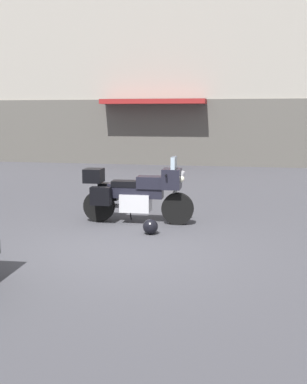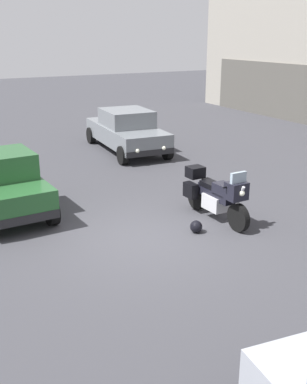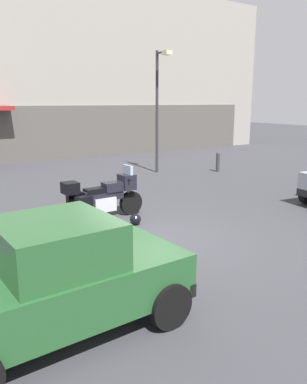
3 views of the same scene
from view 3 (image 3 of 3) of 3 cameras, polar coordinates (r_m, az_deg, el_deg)
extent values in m
plane|color=#38383D|center=(8.78, -0.65, -6.98)|extent=(80.00, 80.00, 0.00)
cube|color=#514E48|center=(20.57, -20.65, 7.72)|extent=(30.28, 0.12, 2.80)
cylinder|color=black|center=(10.66, -3.30, -1.59)|extent=(0.64, 0.16, 0.64)
cylinder|color=black|center=(9.95, -11.32, -2.89)|extent=(0.64, 0.16, 0.64)
cylinder|color=#B7B7BC|center=(10.55, -3.42, 0.66)|extent=(0.33, 0.08, 0.68)
cube|color=#B7B7BC|center=(10.24, -7.38, -1.71)|extent=(0.61, 0.42, 0.36)
cube|color=black|center=(10.18, -7.42, -0.41)|extent=(1.11, 0.31, 0.28)
cube|color=black|center=(10.27, -5.96, 0.79)|extent=(0.53, 0.35, 0.24)
cube|color=black|center=(10.06, -8.46, 0.22)|extent=(0.57, 0.31, 0.12)
cube|color=black|center=(10.46, -3.90, 1.50)|extent=(0.37, 0.45, 0.40)
cube|color=#8C9EAD|center=(10.43, -3.74, 3.14)|extent=(0.09, 0.40, 0.28)
sphere|color=#EAEACC|center=(10.55, -3.06, 1.61)|extent=(0.14, 0.14, 0.14)
cylinder|color=black|center=(10.40, -4.29, 1.99)|extent=(0.06, 0.62, 0.04)
cylinder|color=#B7B7BC|center=(10.20, -10.88, -2.60)|extent=(0.55, 0.10, 0.09)
cube|color=black|center=(10.18, -11.39, -1.02)|extent=(0.40, 0.21, 0.36)
cube|color=black|center=(9.68, -10.08, -1.69)|extent=(0.40, 0.21, 0.36)
cube|color=black|center=(9.76, -12.02, 0.59)|extent=(0.37, 0.41, 0.28)
cylinder|color=black|center=(10.40, -8.53, -3.06)|extent=(0.03, 0.13, 0.29)
sphere|color=black|center=(9.80, -2.65, -3.99)|extent=(0.28, 0.28, 0.28)
cube|color=#235128|center=(5.38, -13.67, -13.42)|extent=(3.48, 1.74, 0.64)
cube|color=#235128|center=(5.14, -14.04, -7.21)|extent=(1.48, 1.51, 0.60)
cube|color=#8C9EAD|center=(4.96, -21.07, -8.48)|extent=(0.13, 1.33, 0.51)
cube|color=#8C9EAD|center=(5.40, -7.62, -5.95)|extent=(0.13, 1.33, 0.48)
cube|color=black|center=(6.21, 0.92, -11.57)|extent=(0.20, 1.56, 0.20)
cylinder|color=black|center=(5.51, 2.26, -16.11)|extent=(0.65, 0.25, 0.64)
cylinder|color=black|center=(6.62, -5.85, -10.99)|extent=(0.65, 0.25, 0.64)
cylinder|color=#2D2D33|center=(16.84, 0.51, 11.35)|extent=(0.12, 0.12, 5.03)
cylinder|color=#2D2D33|center=(16.66, 1.23, 19.65)|extent=(0.08, 0.70, 0.08)
cube|color=beige|center=(16.37, 1.96, 19.59)|extent=(0.28, 0.36, 0.16)
cylinder|color=#333338|center=(17.41, 9.33, 4.22)|extent=(0.16, 0.16, 0.79)
sphere|color=#333338|center=(17.35, 9.38, 5.50)|extent=(0.16, 0.16, 0.16)
camera|label=1|loc=(6.47, 58.64, -0.53)|focal=44.63mm
camera|label=2|loc=(13.09, 46.89, 14.47)|focal=43.84mm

